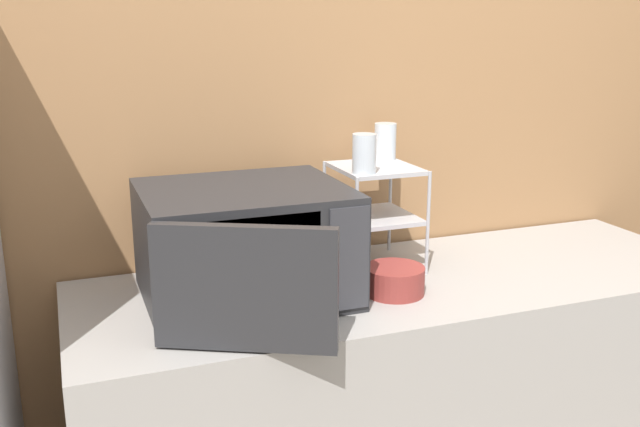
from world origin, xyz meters
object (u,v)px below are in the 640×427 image
microwave (245,245)px  glass_back_right (385,141)px  bowl (394,281)px  dish_rack (375,195)px  glass_front_left (364,154)px

microwave → glass_back_right: size_ratio=5.95×
microwave → bowl: (0.38, -0.11, -0.11)m
dish_rack → glass_back_right: 0.18m
microwave → glass_back_right: (0.49, 0.21, 0.21)m
microwave → glass_front_left: (0.35, 0.04, 0.21)m
glass_back_right → microwave: bearing=-157.4°
glass_back_right → dish_rack: bearing=-129.5°
dish_rack → bowl: size_ratio=1.88×
microwave → dish_rack: dish_rack is taller
glass_back_right → glass_front_left: bearing=-130.6°
microwave → glass_front_left: 0.41m
dish_rack → glass_back_right: bearing=50.5°
bowl → microwave: bearing=164.3°
glass_front_left → glass_back_right: bearing=49.4°
microwave → glass_back_right: 0.58m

